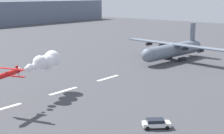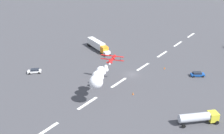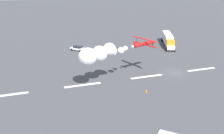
# 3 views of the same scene
# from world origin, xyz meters

# --- Properties ---
(ground_plane) EXTENTS (440.00, 440.00, 0.00)m
(ground_plane) POSITION_xyz_m (0.00, 0.00, 0.00)
(ground_plane) COLOR #424247
(ground_plane) RESTS_ON ground
(runway_stripe_3) EXTENTS (8.00, 0.90, 0.01)m
(runway_stripe_3) POSITION_xyz_m (-7.64, 0.00, 0.01)
(runway_stripe_3) COLOR white
(runway_stripe_3) RESTS_ON ground
(runway_stripe_4) EXTENTS (8.00, 0.90, 0.01)m
(runway_stripe_4) POSITION_xyz_m (7.64, 0.00, 0.01)
(runway_stripe_4) COLOR white
(runway_stripe_4) RESTS_ON ground
(runway_stripe_5) EXTENTS (8.00, 0.90, 0.01)m
(runway_stripe_5) POSITION_xyz_m (22.92, 0.00, 0.01)
(runway_stripe_5) COLOR white
(runway_stripe_5) RESTS_ON ground
(runway_stripe_6) EXTENTS (8.00, 0.90, 0.01)m
(runway_stripe_6) POSITION_xyz_m (38.20, 0.00, 0.01)
(runway_stripe_6) COLOR white
(runway_stripe_6) RESTS_ON ground
(stunt_biplane_red) EXTENTS (20.49, 11.11, 3.73)m
(stunt_biplane_red) POSITION_xyz_m (18.99, 1.18, 7.13)
(stunt_biplane_red) COLOR red
(semi_truck_orange) EXTENTS (8.63, 15.12, 3.70)m
(semi_truck_orange) POSITION_xyz_m (-11.95, -23.87, 2.14)
(semi_truck_orange) COLOR silver
(semi_truck_orange) RESTS_ON ground
(followme_car_yellow) EXTENTS (4.45, 4.49, 1.52)m
(followme_car_yellow) POSITION_xyz_m (18.38, -27.28, 0.81)
(followme_car_yellow) COLOR white
(followme_car_yellow) RESTS_ON ground
(traffic_cone_far) EXTENTS (0.44, 0.44, 0.75)m
(traffic_cone_far) POSITION_xyz_m (11.53, 7.69, 0.38)
(traffic_cone_far) COLOR orange
(traffic_cone_far) RESTS_ON ground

